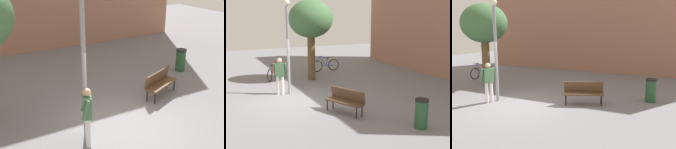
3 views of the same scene
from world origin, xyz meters
The scene contains 5 objects.
ground_plane centered at (0.00, 0.00, 0.00)m, with size 36.00×36.00×0.00m, color slate.
lamppost centered at (-1.25, 0.17, 2.53)m, with size 0.28×0.28×4.24m.
person_by_lamppost centered at (-1.37, -0.21, 0.97)m, with size 0.44×0.63×1.67m.
park_bench centered at (2.25, 1.32, 0.55)m, with size 1.66×1.05×0.92m.
trash_bin centered at (4.65, 2.88, 0.50)m, with size 0.45×0.45×0.99m.
Camera 1 is at (-4.29, -6.60, 4.82)m, focal length 48.62 mm.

